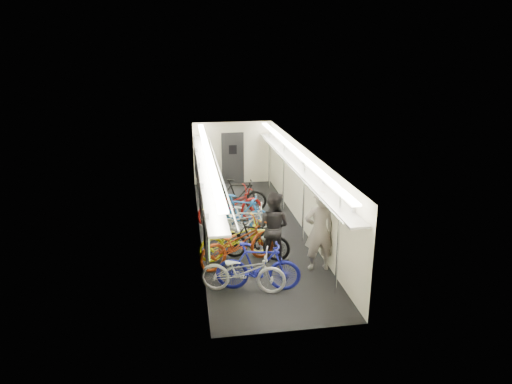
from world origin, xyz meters
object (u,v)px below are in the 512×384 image
object	(u,v)px
backpack	(329,208)
bicycle_1	(258,267)
bicycle_0	(243,271)
passenger_near	(319,231)
passenger_mid	(273,227)

from	to	relation	value
backpack	bicycle_1	bearing A→B (deg)	-127.03
bicycle_0	bicycle_1	distance (m)	0.34
passenger_near	passenger_mid	bearing A→B (deg)	-33.24
bicycle_1	passenger_mid	size ratio (longest dim) A/B	1.04
bicycle_1	passenger_mid	distance (m)	1.55
passenger_near	passenger_mid	distance (m)	1.17
bicycle_0	backpack	size ratio (longest dim) A/B	4.87
backpack	passenger_near	bearing A→B (deg)	-105.26
passenger_mid	bicycle_0	bearing A→B (deg)	89.49
bicycle_0	backpack	world-z (taller)	backpack
passenger_near	passenger_mid	size ratio (longest dim) A/B	1.10
bicycle_0	passenger_mid	world-z (taller)	passenger_mid
bicycle_0	passenger_near	distance (m)	2.11
passenger_near	backpack	size ratio (longest dim) A/B	5.16
bicycle_0	backpack	bearing A→B (deg)	-42.25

